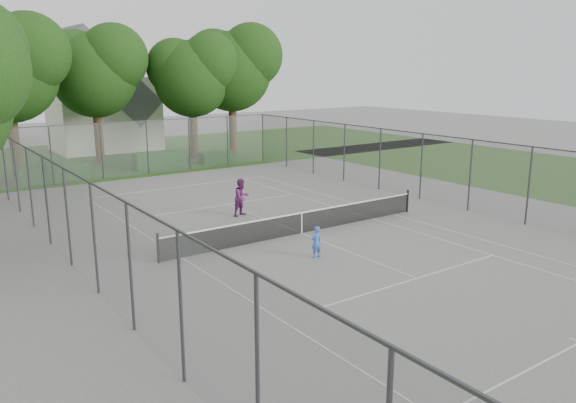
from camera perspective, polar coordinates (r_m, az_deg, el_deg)
ground at (r=23.74m, az=1.40°, el=-3.27°), size 120.00×120.00×0.00m
grass_far at (r=46.77m, az=-18.02°, el=4.33°), size 60.00×20.00×0.00m
grass_right at (r=40.57m, az=27.22°, el=2.22°), size 16.00×40.00×0.00m
court_markings at (r=23.74m, az=1.40°, el=-3.26°), size 11.03×23.83×0.01m
tennis_net at (r=23.60m, az=1.40°, el=-2.09°), size 12.87×0.10×1.10m
perimeter_fence at (r=23.29m, az=1.42°, el=1.00°), size 18.08×34.08×3.52m
tree_far_left at (r=39.75m, az=-26.59°, el=12.33°), size 7.13×6.51×10.25m
tree_far_midleft at (r=43.27m, az=-19.00°, el=12.71°), size 6.94×6.34×9.98m
tree_far_midright at (r=43.98m, az=-9.64°, el=12.80°), size 6.60×6.03×9.49m
tree_far_right at (r=45.60m, az=-5.62°, el=13.65°), size 7.18×6.56×10.32m
hedge_left at (r=37.59m, az=-22.74°, el=2.68°), size 4.08×1.22×1.02m
hedge_mid at (r=40.29m, az=-12.86°, el=4.13°), size 3.69×1.05×1.16m
hedge_right at (r=42.16m, az=-7.19°, el=4.50°), size 2.62×0.96×0.79m
house at (r=50.61m, az=-18.29°, el=9.61°), size 8.16×6.32×10.16m
girl_player at (r=20.62m, az=2.89°, el=-4.13°), size 0.44×0.29×1.20m
woman_player at (r=26.51m, az=-4.72°, el=0.44°), size 1.01×0.87×1.78m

